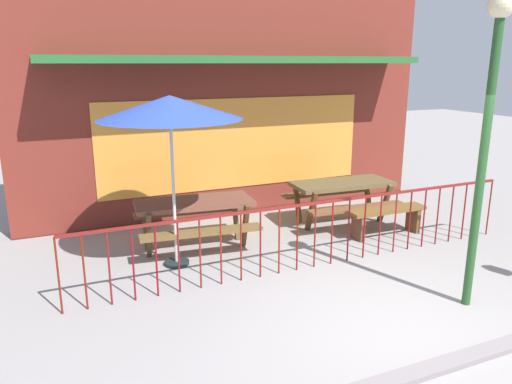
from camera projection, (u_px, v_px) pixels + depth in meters
The scene contains 9 objects.
ground at pixel (401, 330), 5.38m from camera, with size 40.00×40.00×0.00m, color gray.
pub_storefront at pixel (232, 78), 9.20m from camera, with size 8.05×1.44×5.12m.
patio_fence_front at pixel (315, 223), 6.87m from camera, with size 6.79×0.04×0.97m.
picnic_table_left at pixel (194, 211), 7.61m from camera, with size 1.93×1.54×0.79m.
picnic_table_right at pixel (342, 191), 8.80m from camera, with size 1.89×1.48×0.79m.
patio_umbrella at pixel (170, 108), 6.54m from camera, with size 1.96×1.96×2.42m.
patio_bench at pixel (387, 215), 8.23m from camera, with size 1.41×0.36×0.48m.
street_lamp at pixel (489, 108), 5.36m from camera, with size 0.28×0.28×3.56m.
curb_edge at pixel (450, 365), 4.75m from camera, with size 11.27×0.20×0.11m, color gray.
Camera 1 is at (-3.40, -3.76, 2.84)m, focal length 34.39 mm.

